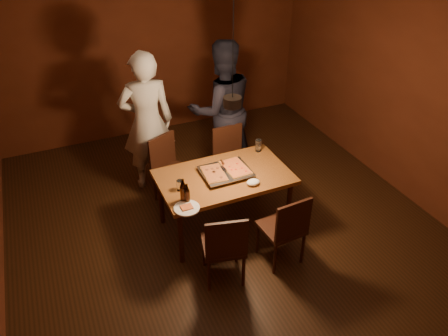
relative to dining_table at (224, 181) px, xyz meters
name	(u,v)px	position (x,y,z in m)	size (l,w,h in m)	color
room_shell	(232,133)	(0.00, -0.21, 0.72)	(6.00, 6.00, 6.00)	#361C0E
dining_table	(224,181)	(0.00, 0.00, 0.00)	(1.50, 0.90, 0.75)	brown
chair_far_left	(168,163)	(-0.41, 0.83, -0.14)	(0.56, 0.56, 0.49)	#38190F
chair_far_right	(231,153)	(0.41, 0.73, -0.14)	(0.43, 0.43, 0.49)	#38190F
chair_near_left	(225,243)	(-0.35, -0.82, -0.14)	(0.51, 0.51, 0.49)	#38190F
chair_near_right	(286,225)	(0.36, -0.82, -0.14)	(0.45, 0.45, 0.49)	#38190F
pizza_tray	(226,173)	(0.03, 0.01, 0.10)	(0.55, 0.45, 0.05)	silver
pizza_meat	(214,173)	(-0.12, 0.01, 0.13)	(0.23, 0.36, 0.02)	maroon
pizza_cheese	(235,167)	(0.15, 0.02, 0.13)	(0.25, 0.39, 0.02)	gold
spatula	(225,168)	(0.03, 0.04, 0.14)	(0.09, 0.24, 0.04)	silver
beer_bottle_a	(183,190)	(-0.58, -0.26, 0.21)	(0.07, 0.07, 0.27)	black
beer_bottle_b	(187,193)	(-0.55, -0.30, 0.19)	(0.06, 0.06, 0.22)	black
water_glass_left	(180,185)	(-0.55, -0.06, 0.13)	(0.07, 0.07, 0.12)	silver
water_glass_right	(258,145)	(0.61, 0.33, 0.15)	(0.07, 0.07, 0.15)	silver
plate_slice	(187,208)	(-0.59, -0.40, 0.08)	(0.27, 0.27, 0.03)	white
napkin	(253,182)	(0.22, -0.30, 0.11)	(0.15, 0.11, 0.06)	white
diner_white	(147,122)	(-0.54, 1.24, 0.28)	(0.69, 0.46, 1.90)	silver
diner_dark	(222,109)	(0.49, 1.19, 0.29)	(0.94, 0.73, 1.93)	black
pendant_lamp	(232,101)	(0.00, -0.21, 1.08)	(0.18, 0.18, 1.10)	black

